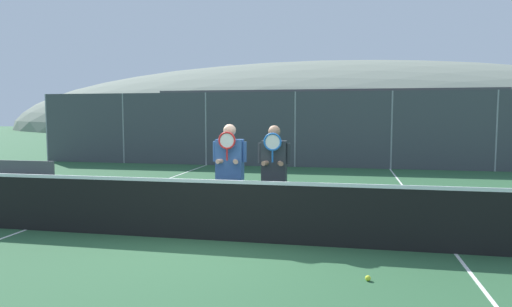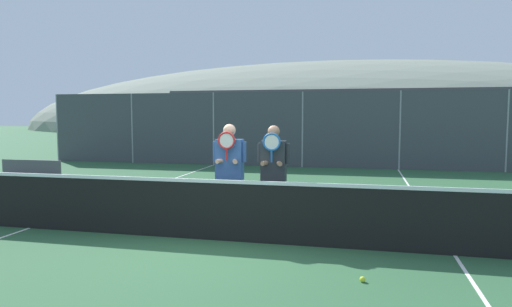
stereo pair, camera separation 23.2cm
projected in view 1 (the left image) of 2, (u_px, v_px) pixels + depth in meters
ground_plane at (221, 241)px, 7.25m from camera, size 120.00×120.00×0.00m
hill_distant at (333, 129)px, 61.62m from camera, size 90.12×50.07×17.52m
clubhouse_building at (325, 120)px, 26.60m from camera, size 18.12×5.50×3.32m
fence_back at (295, 130)px, 17.32m from camera, size 21.29×0.06×2.86m
tennis_net at (220, 209)px, 7.21m from camera, size 9.45×0.09×1.08m
court_line_left_sideline at (113, 198)px, 10.87m from camera, size 0.05×16.00×0.01m
court_line_right_sideline at (422, 211)px, 9.49m from camera, size 0.05×16.00×0.01m
player_leftmost at (230, 168)px, 7.79m from camera, size 0.59×0.34×1.84m
player_center_left at (274, 171)px, 7.59m from camera, size 0.54×0.34×1.82m
car_far_left at (151, 137)px, 21.63m from camera, size 4.61×1.96×1.86m
car_left_of_center at (265, 138)px, 20.83m from camera, size 4.77×2.01×1.87m
car_center at (386, 139)px, 19.88m from camera, size 4.48×1.93×1.83m
car_right_of_center at (510, 141)px, 18.94m from camera, size 4.05×2.00×1.76m
bench_courtside at (21, 176)px, 11.36m from camera, size 1.71×0.36×0.85m
tennis_ball_on_court at (368, 278)px, 5.50m from camera, size 0.07×0.07×0.07m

